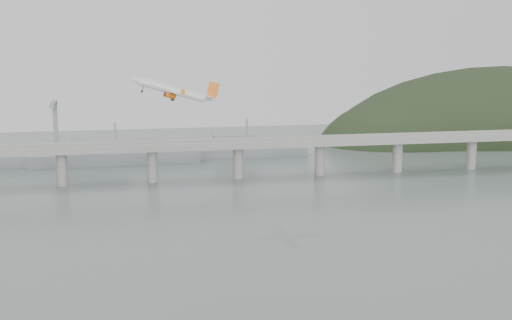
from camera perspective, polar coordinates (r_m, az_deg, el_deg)
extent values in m
plane|color=slate|center=(210.91, 3.17, -12.20)|extent=(900.00, 900.00, 0.00)
cube|color=gray|center=(396.53, -4.35, 1.18)|extent=(800.00, 22.00, 2.20)
cube|color=gray|center=(385.95, -4.14, 1.25)|extent=(800.00, 0.60, 1.80)
cube|color=gray|center=(406.55, -4.55, 1.67)|extent=(800.00, 0.60, 1.80)
cylinder|color=gray|center=(395.88, -15.88, -0.72)|extent=(6.00, 6.00, 21.00)
cylinder|color=gray|center=(395.45, -8.64, -0.47)|extent=(6.00, 6.00, 21.00)
cylinder|color=gray|center=(401.30, -1.49, -0.21)|extent=(6.00, 6.00, 21.00)
cylinder|color=gray|center=(413.17, 5.34, 0.04)|extent=(6.00, 6.00, 21.00)
cylinder|color=gray|center=(430.54, 11.71, 0.27)|extent=(6.00, 6.00, 21.00)
cylinder|color=gray|center=(452.80, 17.52, 0.48)|extent=(6.00, 6.00, 21.00)
ellipsoid|color=black|center=(617.97, 19.59, 0.15)|extent=(320.00, 150.00, 156.00)
ellipsoid|color=black|center=(564.28, 11.90, 0.26)|extent=(140.00, 110.00, 96.00)
cube|color=gray|center=(459.86, -11.59, 0.17)|extent=(110.55, 21.43, 8.00)
cube|color=gray|center=(458.73, -13.00, 1.11)|extent=(39.01, 16.73, 8.00)
cylinder|color=gray|center=(457.54, -11.66, 2.15)|extent=(1.60, 1.60, 14.00)
cube|color=gray|center=(478.58, -0.77, 0.74)|extent=(85.00, 13.60, 8.00)
cube|color=gray|center=(475.84, -1.78, 1.66)|extent=(29.75, 11.90, 8.00)
cylinder|color=gray|center=(476.35, -0.78, 2.64)|extent=(1.60, 1.60, 14.00)
cube|color=gray|center=(493.76, -16.34, 2.50)|extent=(3.00, 3.00, 40.00)
cube|color=gray|center=(482.01, -16.53, 4.48)|extent=(3.00, 28.00, 3.00)
cylinder|color=silver|center=(289.57, -6.98, 5.81)|extent=(28.10, 5.98, 11.18)
cone|color=silver|center=(288.89, -10.06, 6.60)|extent=(5.12, 3.96, 4.61)
cone|color=silver|center=(291.20, -3.81, 5.09)|extent=(5.85, 3.73, 4.88)
cube|color=silver|center=(289.64, -6.84, 5.57)|extent=(5.54, 34.11, 3.42)
cube|color=silver|center=(291.08, -3.96, 5.27)|extent=(3.37, 12.09, 1.72)
cube|color=orange|center=(291.24, -3.61, 5.85)|extent=(6.12, 0.77, 7.49)
cylinder|color=orange|center=(295.03, -7.26, 5.40)|extent=(4.84, 2.67, 3.39)
cylinder|color=black|center=(294.89, -7.66, 5.50)|extent=(1.06, 2.33, 2.31)
cube|color=silver|center=(295.02, -7.22, 5.59)|extent=(2.74, 0.38, 1.85)
cylinder|color=orange|center=(284.06, -7.12, 5.35)|extent=(4.84, 2.67, 3.39)
cylinder|color=black|center=(283.92, -7.53, 5.46)|extent=(1.06, 2.33, 2.31)
cube|color=silver|center=(284.05, -7.07, 5.55)|extent=(2.74, 0.38, 1.85)
cylinder|color=black|center=(292.24, -6.96, 5.24)|extent=(1.01, 0.47, 2.42)
cylinder|color=black|center=(292.25, -7.02, 5.03)|extent=(1.37, 0.48, 1.38)
cylinder|color=black|center=(287.06, -6.89, 5.22)|extent=(1.01, 0.47, 2.42)
cylinder|color=black|center=(287.07, -6.95, 5.00)|extent=(1.37, 0.48, 1.38)
cylinder|color=black|center=(288.99, -9.43, 5.87)|extent=(1.01, 0.47, 2.42)
cylinder|color=black|center=(289.00, -9.48, 5.66)|extent=(1.37, 0.48, 1.38)
cube|color=orange|center=(306.74, -6.65, 5.76)|extent=(2.20, 0.35, 2.75)
cube|color=orange|center=(272.87, -6.11, 5.64)|extent=(2.20, 0.35, 2.75)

